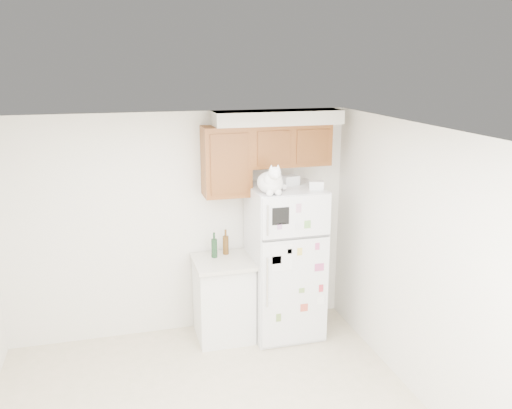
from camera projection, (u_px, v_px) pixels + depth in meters
name	position (u px, v px, depth m)	size (l,w,h in m)	color
room_shell	(222.00, 236.00, 4.29)	(3.84, 4.04, 2.52)	white
refrigerator	(285.00, 262.00, 6.02)	(0.76, 0.78, 1.70)	white
base_counter	(223.00, 298.00, 6.02)	(0.64, 0.64, 0.92)	white
cat	(271.00, 182.00, 5.51)	(0.32, 0.47, 0.33)	white
storage_box_back	(290.00, 180.00, 5.92)	(0.18, 0.13, 0.10)	white
storage_box_front	(316.00, 185.00, 5.71)	(0.15, 0.11, 0.09)	white
bottle_green	(214.00, 245.00, 5.93)	(0.07, 0.07, 0.28)	#19381E
bottle_amber	(226.00, 242.00, 6.03)	(0.07, 0.07, 0.29)	#593814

